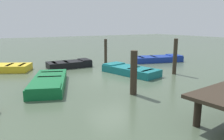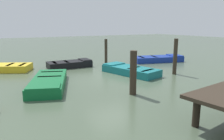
# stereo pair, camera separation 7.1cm
# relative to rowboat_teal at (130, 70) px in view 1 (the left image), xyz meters

# --- Properties ---
(ground_plane) EXTENTS (80.00, 80.00, 0.00)m
(ground_plane) POSITION_rel_rowboat_teal_xyz_m (1.18, -0.02, -0.22)
(ground_plane) COLOR #475642
(rowboat_teal) EXTENTS (2.11, 3.58, 0.46)m
(rowboat_teal) POSITION_rel_rowboat_teal_xyz_m (0.00, 0.00, 0.00)
(rowboat_teal) COLOR #14666B
(rowboat_teal) RESTS_ON ground_plane
(rowboat_blue) EXTENTS (3.96, 2.34, 0.46)m
(rowboat_blue) POSITION_rel_rowboat_teal_xyz_m (-4.27, -2.41, -0.00)
(rowboat_blue) COLOR navy
(rowboat_blue) RESTS_ON ground_plane
(rowboat_yellow) EXTENTS (3.03, 2.51, 0.46)m
(rowboat_yellow) POSITION_rel_rowboat_teal_xyz_m (5.95, -4.46, 0.00)
(rowboat_yellow) COLOR gold
(rowboat_yellow) RESTS_ON ground_plane
(rowboat_green) EXTENTS (2.70, 4.08, 0.46)m
(rowboat_green) POSITION_rel_rowboat_teal_xyz_m (4.65, 0.25, -0.00)
(rowboat_green) COLOR #0F602D
(rowboat_green) RESTS_ON ground_plane
(rowboat_black) EXTENTS (2.84, 1.37, 0.46)m
(rowboat_black) POSITION_rel_rowboat_teal_xyz_m (2.25, -3.65, 0.00)
(rowboat_black) COLOR black
(rowboat_black) RESTS_ON ground_plane
(mooring_piling_center) EXTENTS (0.20, 0.20, 1.76)m
(mooring_piling_center) POSITION_rel_rowboat_teal_xyz_m (-0.40, -3.53, 0.66)
(mooring_piling_center) COLOR #33281E
(mooring_piling_center) RESTS_ON ground_plane
(mooring_piling_near_left) EXTENTS (0.22, 0.22, 2.00)m
(mooring_piling_near_left) POSITION_rel_rowboat_teal_xyz_m (-2.13, 1.30, 0.78)
(mooring_piling_near_left) COLOR #33281E
(mooring_piling_near_left) RESTS_ON ground_plane
(mooring_piling_far_right) EXTENTS (0.27, 0.27, 1.76)m
(mooring_piling_far_right) POSITION_rel_rowboat_teal_xyz_m (2.03, 3.07, 0.66)
(mooring_piling_far_right) COLOR #33281E
(mooring_piling_far_right) RESTS_ON ground_plane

